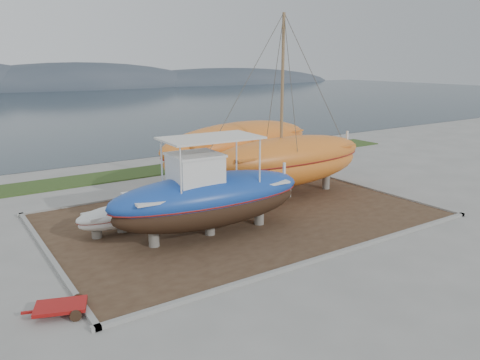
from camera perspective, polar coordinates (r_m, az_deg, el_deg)
ground at (r=20.32m, az=6.55°, el=-7.41°), size 140.00×140.00×0.00m
dirt_patch at (r=23.30m, az=0.17°, el=-4.34°), size 18.00×12.00×0.06m
curb_frame at (r=23.29m, az=0.17°, el=-4.24°), size 18.60×12.60×0.15m
grass_strip at (r=33.10m, az=-11.04°, el=1.07°), size 44.00×3.00×0.08m
sea at (r=85.52m, az=-25.67°, el=7.95°), size 260.00×100.00×0.04m
blue_caique at (r=20.14m, az=-3.78°, el=-0.85°), size 9.14×3.23×4.34m
white_dinghy at (r=21.55m, az=-14.25°, el=-4.58°), size 4.21×1.92×1.23m
orange_sailboat at (r=25.58m, az=6.05°, el=8.59°), size 10.37×3.10×9.81m
orange_bare_hull at (r=28.32m, az=-0.08°, el=3.05°), size 11.96×5.57×3.77m
red_trailer at (r=15.73m, az=-20.99°, el=-14.52°), size 2.51×1.83×0.32m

